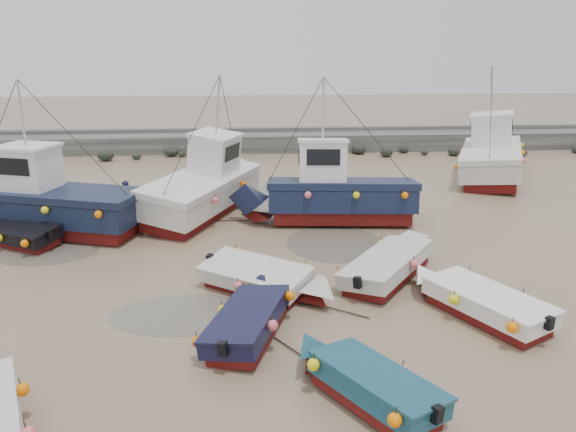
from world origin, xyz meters
name	(u,v)px	position (x,y,z in m)	size (l,w,h in m)	color
ground	(244,280)	(0.00, 0.00, 0.00)	(120.00, 120.00, 0.00)	#8C7153
seawall	(247,142)	(0.05, 21.99, 0.63)	(60.00, 4.92, 1.50)	slate
puddle_a	(182,314)	(-1.79, -2.32, 0.00)	(4.32, 4.32, 0.01)	#61594D
puddle_b	(335,243)	(3.61, 3.30, 0.00)	(3.90, 3.90, 0.01)	#61594D
puddle_c	(44,253)	(-7.58, 2.96, 0.00)	(4.01, 4.01, 0.01)	#61594D
puddle_d	(284,197)	(1.96, 9.95, 0.00)	(5.63, 5.63, 0.01)	#61594D
dinghy_1	(254,314)	(0.32, -3.51, 0.55)	(2.85, 5.59, 1.43)	maroon
dinghy_2	(363,377)	(2.75, -6.67, 0.56)	(3.60, 4.79, 1.43)	maroon
dinghy_3	(393,261)	(5.11, 0.06, 0.53)	(4.69, 5.86, 1.43)	maroon
dinghy_4	(11,230)	(-9.20, 4.17, 0.55)	(5.37, 3.44, 1.43)	maroon
dinghy_5	(266,276)	(0.74, -0.97, 0.55)	(5.19, 3.94, 1.43)	maroon
dinghy_6	(477,297)	(6.91, -2.85, 0.55)	(3.68, 5.58, 1.43)	maroon
cabin_boat_0	(41,201)	(-8.43, 5.54, 1.32)	(10.45, 5.00, 6.22)	maroon
cabin_boat_1	(206,184)	(-1.77, 7.95, 1.32)	(5.77, 10.18, 6.22)	maroon
cabin_boat_2	(328,192)	(3.65, 5.92, 1.36)	(9.59, 3.23, 6.22)	maroon
cabin_boat_3	(494,155)	(14.25, 13.43, 1.32)	(6.32, 10.26, 6.22)	maroon
person	(128,217)	(-5.31, 7.18, 0.00)	(0.63, 0.41, 1.72)	#191E39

